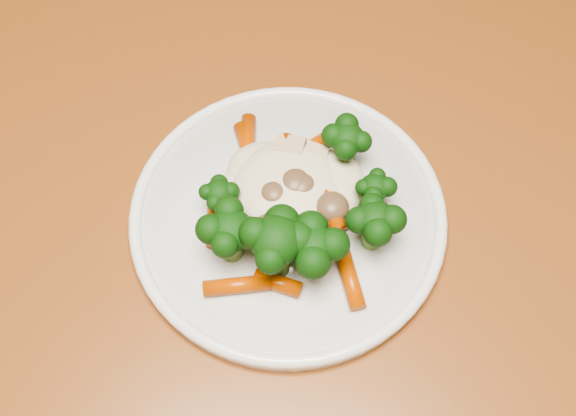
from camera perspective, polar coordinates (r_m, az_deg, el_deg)
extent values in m
plane|color=brown|center=(1.33, 13.10, -12.38)|extent=(3.00, 3.00, 0.00)
cube|color=brown|center=(0.62, -0.57, 4.31)|extent=(1.15, 0.80, 0.04)
cylinder|color=white|center=(0.56, 0.00, -0.72)|extent=(0.24, 0.24, 0.01)
ellipsoid|color=beige|center=(0.54, 0.14, 1.95)|extent=(0.10, 0.09, 0.04)
ellipsoid|color=black|center=(0.52, -4.48, -2.47)|extent=(0.05, 0.05, 0.05)
ellipsoid|color=black|center=(0.51, -0.89, -3.36)|extent=(0.06, 0.06, 0.05)
ellipsoid|color=black|center=(0.51, 1.99, -3.72)|extent=(0.05, 0.05, 0.05)
ellipsoid|color=black|center=(0.53, 6.77, -1.56)|extent=(0.05, 0.05, 0.04)
ellipsoid|color=black|center=(0.55, 6.78, 1.13)|extent=(0.04, 0.04, 0.03)
ellipsoid|color=black|center=(0.56, 4.62, 4.82)|extent=(0.04, 0.04, 0.04)
ellipsoid|color=black|center=(0.54, -5.39, 0.70)|extent=(0.04, 0.04, 0.03)
cylinder|color=#C44B04|center=(0.58, -3.13, 4.56)|extent=(0.03, 0.05, 0.01)
cylinder|color=#C44B04|center=(0.58, 1.93, 4.86)|extent=(0.04, 0.04, 0.01)
cylinder|color=#C44B04|center=(0.56, 4.92, 2.00)|extent=(0.05, 0.03, 0.01)
cylinder|color=#C44B04|center=(0.55, -5.81, -0.94)|extent=(0.02, 0.04, 0.01)
cylinder|color=#C44B04|center=(0.52, -3.98, -6.12)|extent=(0.05, 0.02, 0.01)
cylinder|color=#C44B04|center=(0.52, -0.83, -5.95)|extent=(0.04, 0.02, 0.01)
cylinder|color=#C44B04|center=(0.52, 4.93, -5.59)|extent=(0.03, 0.05, 0.01)
cylinder|color=#C44B04|center=(0.54, 3.13, 0.43)|extent=(0.03, 0.05, 0.01)
cylinder|color=#C44B04|center=(0.56, -0.40, 3.82)|extent=(0.02, 0.04, 0.01)
cylinder|color=#C44B04|center=(0.58, -3.24, 4.96)|extent=(0.02, 0.06, 0.01)
ellipsoid|color=brown|center=(0.54, 1.07, 1.69)|extent=(0.03, 0.03, 0.02)
ellipsoid|color=brown|center=(0.53, 3.50, 0.07)|extent=(0.03, 0.03, 0.02)
ellipsoid|color=brown|center=(0.54, -1.08, 1.11)|extent=(0.02, 0.02, 0.02)
ellipsoid|color=brown|center=(0.52, -1.57, -1.63)|extent=(0.02, 0.02, 0.02)
ellipsoid|color=brown|center=(0.54, 0.54, 1.88)|extent=(0.03, 0.03, 0.02)
cube|color=#D0B08B|center=(0.56, 0.13, 4.73)|extent=(0.03, 0.02, 0.01)
cube|color=#D0B08B|center=(0.56, 2.22, 4.37)|extent=(0.02, 0.02, 0.01)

